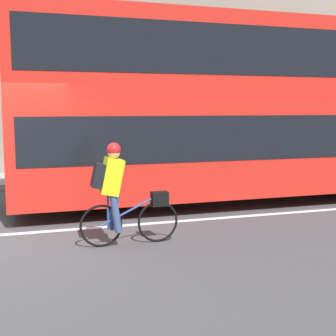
# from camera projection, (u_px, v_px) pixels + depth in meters

# --- Properties ---
(sidewalk_curb) EXTENTS (60.00, 2.29, 0.14)m
(sidewalk_curb) POSITION_uv_depth(u_px,v_px,m) (6.00, 181.00, 12.96)
(sidewalk_curb) COLOR gray
(sidewalk_curb) RESTS_ON ground_plane
(building_facade) EXTENTS (60.00, 0.30, 7.14)m
(building_facade) POSITION_uv_depth(u_px,v_px,m) (1.00, 57.00, 13.73)
(building_facade) COLOR gray
(building_facade) RESTS_ON ground_plane
(bus) EXTENTS (9.27, 2.45, 3.94)m
(bus) POSITION_uv_depth(u_px,v_px,m) (228.00, 104.00, 10.22)
(bus) COLOR black
(bus) RESTS_ON ground_plane
(cyclist_on_bike) EXTENTS (1.54, 0.32, 1.57)m
(cyclist_on_bike) POSITION_uv_depth(u_px,v_px,m) (119.00, 190.00, 7.03)
(cyclist_on_bike) COLOR black
(cyclist_on_bike) RESTS_ON ground_plane
(trash_bin) EXTENTS (0.58, 0.58, 1.03)m
(trash_bin) POSITION_uv_depth(u_px,v_px,m) (258.00, 152.00, 15.11)
(trash_bin) COLOR #262628
(trash_bin) RESTS_ON sidewalk_curb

